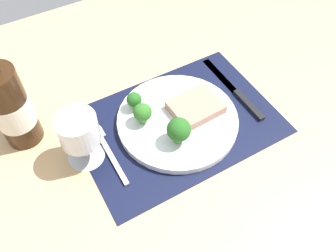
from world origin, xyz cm
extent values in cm
cube|color=tan|center=(0.00, 0.00, -1.50)|extent=(140.00, 110.00, 3.00)
cube|color=black|center=(0.00, 0.00, 0.15)|extent=(43.33, 30.18, 0.30)
cylinder|color=silver|center=(0.00, 0.00, 1.10)|extent=(26.57, 26.57, 1.60)
cube|color=tan|center=(4.58, 0.16, 2.93)|extent=(11.10, 9.09, 2.07)
cylinder|color=#5B8942|center=(-6.97, 2.88, 2.60)|extent=(1.64, 1.64, 1.40)
sphere|color=#2D6B23|center=(-6.97, 2.88, 4.99)|extent=(3.98, 3.98, 3.98)
cylinder|color=#5B8942|center=(-6.77, 7.26, 2.54)|extent=(1.33, 1.33, 1.27)
sphere|color=#235B1E|center=(-6.77, 7.26, 4.60)|extent=(3.36, 3.36, 3.36)
cylinder|color=#5B8942|center=(-2.95, -5.26, 2.73)|extent=(1.85, 1.85, 1.66)
sphere|color=#235B1E|center=(-2.95, -5.26, 5.68)|extent=(5.00, 5.00, 5.00)
cube|color=silver|center=(-16.47, -2.00, 0.55)|extent=(1.00, 13.00, 0.50)
cube|color=silver|center=(-16.47, 5.80, 0.55)|extent=(2.40, 2.60, 0.40)
cube|color=silver|center=(-17.37, 8.90, 0.55)|extent=(0.30, 3.60, 0.35)
cube|color=silver|center=(-16.77, 8.90, 0.55)|extent=(0.30, 3.60, 0.35)
cube|color=silver|center=(-16.17, 8.90, 0.55)|extent=(0.30, 3.60, 0.35)
cube|color=silver|center=(-15.57, 8.90, 0.55)|extent=(0.30, 3.60, 0.35)
cube|color=black|center=(16.72, -3.90, 0.70)|extent=(1.40, 10.00, 0.80)
cube|color=silver|center=(16.72, 7.60, 0.45)|extent=(1.80, 13.00, 0.30)
cylinder|color=#331E0F|center=(-30.23, 13.34, 9.34)|extent=(7.60, 7.60, 18.68)
cylinder|color=silver|center=(-30.23, 13.34, 8.41)|extent=(7.76, 7.76, 6.54)
cylinder|color=silver|center=(-20.81, 1.89, 0.20)|extent=(7.59, 7.59, 0.40)
cylinder|color=silver|center=(-20.81, 1.89, 3.22)|extent=(0.80, 0.80, 5.63)
cylinder|color=silver|center=(-20.81, 1.89, 9.17)|extent=(7.91, 7.91, 6.27)
cylinder|color=tan|center=(-20.81, 1.89, 7.70)|extent=(6.96, 6.96, 3.34)
camera|label=1|loc=(-25.98, -41.13, 62.37)|focal=38.01mm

